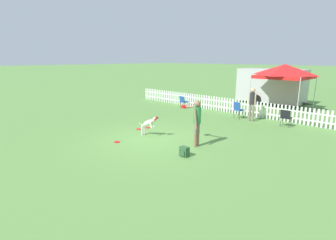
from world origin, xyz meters
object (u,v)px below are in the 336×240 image
object	(u,v)px
leaping_dog	(149,123)
folding_chair_green_right	(286,117)
folding_chair_center	(183,101)
equipment_trailer	(271,85)
frisbee_near_dog	(117,142)
backpack_on_grass	(184,152)
folding_chair_blue_left	(238,109)
spectator_standing	(252,101)
frisbee_midfield	(148,128)
frisbee_near_handler	(138,129)
canopy_tent_main	(284,71)
handler_person	(196,117)

from	to	relation	value
leaping_dog	folding_chair_green_right	size ratio (longest dim) A/B	1.27
folding_chair_center	equipment_trailer	distance (m)	6.69
frisbee_near_dog	backpack_on_grass	xyz separation A→B (m)	(2.87, 0.70, 0.15)
folding_chair_blue_left	spectator_standing	xyz separation A→B (m)	(0.78, -0.03, 0.51)
leaping_dog	folding_chair_center	xyz separation A→B (m)	(-3.13, 5.78, -0.09)
frisbee_near_dog	frisbee_midfield	bearing A→B (deg)	108.76
equipment_trailer	frisbee_near_dog	bearing A→B (deg)	-92.98
frisbee_midfield	spectator_standing	xyz separation A→B (m)	(2.81, 4.69, 1.05)
folding_chair_green_right	leaping_dog	bearing A→B (deg)	54.84
frisbee_midfield	frisbee_near_dog	bearing A→B (deg)	-71.24
frisbee_near_handler	canopy_tent_main	size ratio (longest dim) A/B	0.08
backpack_on_grass	folding_chair_green_right	distance (m)	6.41
handler_person	folding_chair_blue_left	bearing A→B (deg)	3.99
leaping_dog	equipment_trailer	world-z (taller)	equipment_trailer
handler_person	backpack_on_grass	distance (m)	1.51
canopy_tent_main	spectator_standing	distance (m)	4.27
frisbee_midfield	spectator_standing	size ratio (longest dim) A/B	0.13
frisbee_midfield	equipment_trailer	bearing A→B (deg)	83.88
handler_person	equipment_trailer	size ratio (longest dim) A/B	0.33
handler_person	equipment_trailer	xyz separation A→B (m)	(-2.07, 11.20, 0.20)
spectator_standing	equipment_trailer	bearing A→B (deg)	-71.14
frisbee_near_handler	equipment_trailer	distance (m)	11.37
folding_chair_blue_left	folding_chair_center	xyz separation A→B (m)	(-4.14, 0.25, -0.08)
leaping_dog	frisbee_near_dog	world-z (taller)	leaping_dog
canopy_tent_main	spectator_standing	world-z (taller)	canopy_tent_main
handler_person	frisbee_near_dog	world-z (taller)	handler_person
frisbee_near_dog	folding_chair_blue_left	bearing A→B (deg)	79.80
frisbee_near_handler	equipment_trailer	xyz separation A→B (m)	(1.26, 11.22, 1.29)
backpack_on_grass	folding_chair_center	world-z (taller)	folding_chair_center
leaping_dog	canopy_tent_main	world-z (taller)	canopy_tent_main
folding_chair_center	canopy_tent_main	bearing A→B (deg)	-131.60
handler_person	canopy_tent_main	size ratio (longest dim) A/B	0.59
frisbee_midfield	folding_chair_center	size ratio (longest dim) A/B	0.29
frisbee_near_handler	spectator_standing	world-z (taller)	spectator_standing
spectator_standing	leaping_dog	bearing A→B (deg)	75.63
backpack_on_grass	folding_chair_center	xyz separation A→B (m)	(-5.75, 6.53, 0.31)
folding_chair_blue_left	canopy_tent_main	xyz separation A→B (m)	(0.72, 4.02, 1.87)
frisbee_near_dog	frisbee_midfield	xyz separation A→B (m)	(-0.77, 2.27, 0.00)
frisbee_near_handler	folding_chair_center	bearing A→B (deg)	110.22
folding_chair_green_right	equipment_trailer	distance (m)	6.92
folding_chair_green_right	spectator_standing	distance (m)	1.82
folding_chair_green_right	equipment_trailer	bearing A→B (deg)	-63.54
frisbee_near_handler	backpack_on_grass	xyz separation A→B (m)	(3.74, -1.10, 0.15)
frisbee_near_dog	backpack_on_grass	bearing A→B (deg)	13.75
handler_person	canopy_tent_main	world-z (taller)	canopy_tent_main
frisbee_near_handler	folding_chair_center	distance (m)	5.81
folding_chair_center	backpack_on_grass	bearing A→B (deg)	141.91
folding_chair_center	folding_chair_green_right	distance (m)	6.65
folding_chair_center	canopy_tent_main	size ratio (longest dim) A/B	0.27
folding_chair_center	canopy_tent_main	world-z (taller)	canopy_tent_main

